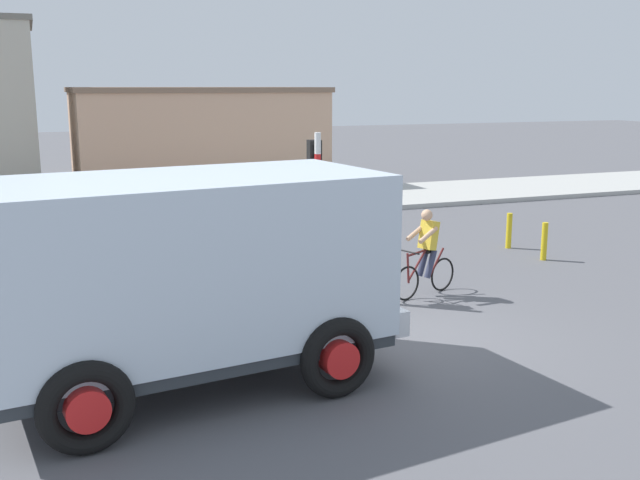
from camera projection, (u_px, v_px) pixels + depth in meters
ground_plane at (398, 340)px, 12.01m from camera, size 120.00×120.00×0.00m
sidewalk_far at (208, 207)px, 24.69m from camera, size 80.00×5.00×0.16m
truck_foreground at (188, 268)px, 9.82m from camera, size 5.69×3.33×2.90m
cyclist at (426, 253)px, 14.36m from camera, size 1.64×0.71×1.72m
traffic_light_pole at (316, 192)px, 14.02m from camera, size 0.24×0.43×3.20m
car_red_near at (155, 216)px, 18.64m from camera, size 4.29×2.62×1.60m
pedestrian_near_kerb at (220, 214)px, 18.83m from camera, size 0.34×0.22×1.62m
bollard_near at (544, 241)px, 17.40m from camera, size 0.14×0.14×0.90m
bollard_far at (509, 231)px, 18.68m from camera, size 0.14×0.14×0.90m
building_mid_block at (195, 136)px, 30.53m from camera, size 9.72×6.95×3.99m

